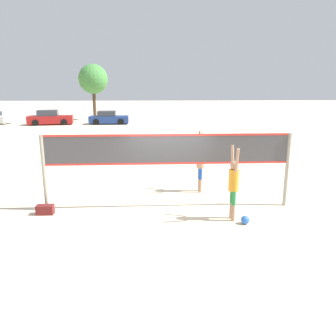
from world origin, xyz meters
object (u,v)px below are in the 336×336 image
player_blocker (200,161)px  volleyball (245,220)px  gear_bag (45,210)px  tree_left_cluster (93,79)px  parked_car_near (50,118)px  parked_car_mid (109,118)px  player_spiker (234,182)px  volleyball_net (168,155)px

player_blocker → volleyball: (0.81, -3.03, -1.03)m
gear_bag → tree_left_cluster: (-3.48, 31.21, 4.65)m
player_blocker → parked_car_near: 27.01m
gear_bag → parked_car_mid: (-1.23, 26.31, 0.49)m
gear_bag → parked_car_mid: parked_car_mid is taller
player_spiker → player_blocker: (-0.53, 2.68, 0.03)m
player_blocker → gear_bag: (-4.96, -1.97, -1.01)m
parked_car_mid → tree_left_cluster: (-2.24, 4.91, 4.16)m
gear_bag → tree_left_cluster: size_ratio=0.08×
volleyball → tree_left_cluster: size_ratio=0.04×
tree_left_cluster → parked_car_near: bearing=-126.6°
player_blocker → volleyball_net: bearing=-38.2°
player_blocker → parked_car_near: (-12.30, 24.04, -0.47)m
player_spiker → player_blocker: size_ratio=0.97×
volleyball_net → gear_bag: bearing=-174.2°
player_spiker → volleyball: bearing=-140.5°
volleyball_net → player_blocker: size_ratio=3.50×
player_blocker → player_spiker: bearing=11.1°
volleyball → parked_car_near: 30.08m
gear_bag → parked_car_near: size_ratio=0.10×
player_blocker → tree_left_cluster: (-8.44, 29.24, 3.64)m
player_spiker → parked_car_near: player_spiker is taller
player_spiker → tree_left_cluster: bearing=15.7°
parked_car_near → tree_left_cluster: size_ratio=0.73×
player_spiker → tree_left_cluster: tree_left_cluster is taller
player_blocker → parked_car_near: bearing=-152.9°
parked_car_mid → tree_left_cluster: size_ratio=0.64×
volleyball_net → player_spiker: (1.78, -1.09, -0.56)m
volleyball_net → player_blocker: (1.25, 1.59, -0.53)m
volleyball_net → parked_car_near: volleyball_net is taller
player_blocker → tree_left_cluster: tree_left_cluster is taller
parked_car_mid → volleyball: bearing=-76.7°
gear_bag → parked_car_near: bearing=105.8°
player_spiker → tree_left_cluster: 33.36m
player_blocker → gear_bag: 5.43m
volleyball_net → parked_car_near: bearing=113.3°
parked_car_mid → player_blocker: bearing=-76.8°
volleyball → gear_bag: size_ratio=0.48×
player_blocker → parked_car_mid: 25.12m
volleyball → parked_car_mid: 28.25m
volleyball_net → volleyball: size_ratio=31.85×
parked_car_mid → parked_car_near: bearing=-178.3°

